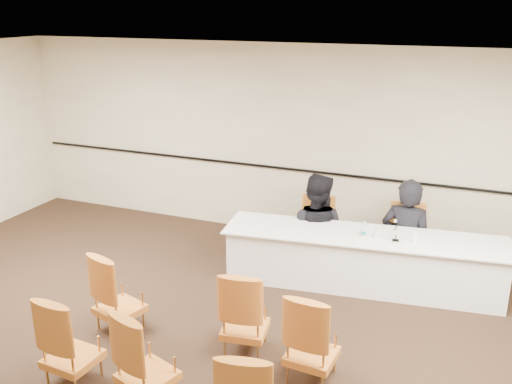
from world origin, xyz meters
TOP-DOWN VIEW (x-y plane):
  - floor at (0.00, 0.00)m, footprint 10.00×10.00m
  - ceiling at (0.00, 0.00)m, footprint 10.00×10.00m
  - wall_back at (0.00, 4.00)m, footprint 10.00×0.04m
  - wall_rail at (0.00, 3.96)m, footprint 9.80×0.04m
  - panel_table at (1.17, 2.68)m, footprint 3.69×1.28m
  - panelist_main at (1.63, 3.29)m, footprint 0.75×0.53m
  - panelist_main_chair at (1.63, 3.29)m, footprint 0.56×0.56m
  - panelist_second at (0.40, 3.13)m, footprint 0.93×0.75m
  - panelist_second_chair at (0.40, 3.13)m, footprint 0.56×0.56m
  - papers at (1.54, 2.70)m, footprint 0.31×0.24m
  - microphone at (1.57, 2.62)m, footprint 0.13×0.19m
  - water_bottle at (1.17, 2.61)m, footprint 0.08×0.08m
  - drinking_glass at (1.33, 2.66)m, footprint 0.08×0.08m
  - coffee_cup at (1.81, 2.65)m, footprint 0.08×0.08m
  - aud_chair_front_left at (-1.15, 0.60)m, footprint 0.63×0.63m
  - aud_chair_front_mid at (0.33, 0.76)m, footprint 0.57×0.57m
  - aud_chair_front_right at (1.13, 0.56)m, footprint 0.53×0.53m
  - aud_chair_back_left at (-1.02, -0.37)m, footprint 0.54×0.54m
  - aud_chair_back_mid at (-0.19, -0.34)m, footprint 0.63×0.63m

SIDE VIEW (x-z plane):
  - floor at x=0.00m, z-range 0.00..0.00m
  - panel_table at x=1.17m, z-range 0.00..0.72m
  - panelist_main at x=1.63m, z-range -0.57..1.35m
  - panelist_second at x=0.40m, z-range -0.49..1.33m
  - panelist_main_chair at x=1.63m, z-range 0.00..0.95m
  - panelist_second_chair at x=0.40m, z-range 0.00..0.95m
  - aud_chair_front_left at x=-1.15m, z-range 0.00..0.95m
  - aud_chair_front_mid at x=0.33m, z-range 0.00..0.95m
  - aud_chair_front_right at x=1.13m, z-range 0.00..0.95m
  - aud_chair_back_left at x=-1.02m, z-range 0.00..0.95m
  - aud_chair_back_mid at x=-0.19m, z-range 0.00..0.95m
  - papers at x=1.54m, z-range 0.72..0.73m
  - drinking_glass at x=1.33m, z-range 0.72..0.82m
  - coffee_cup at x=1.81m, z-range 0.72..0.84m
  - water_bottle at x=1.17m, z-range 0.72..0.93m
  - microphone at x=1.57m, z-range 0.72..0.97m
  - wall_rail at x=0.00m, z-range 1.09..1.11m
  - wall_back at x=0.00m, z-range 0.00..3.00m
  - ceiling at x=0.00m, z-range 3.00..3.00m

